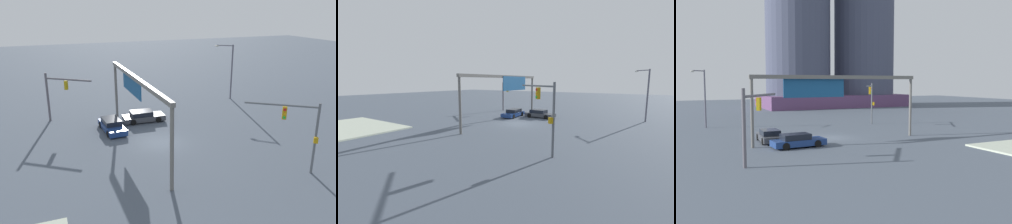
# 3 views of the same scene
# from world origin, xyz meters

# --- Properties ---
(ground_plane) EXTENTS (168.74, 168.74, 0.00)m
(ground_plane) POSITION_xyz_m (0.00, 0.00, 0.00)
(ground_plane) COLOR #4C5663
(traffic_signal_near_corner) EXTENTS (3.35, 4.45, 5.33)m
(traffic_signal_near_corner) POSITION_xyz_m (-9.47, -8.30, 3.52)
(traffic_signal_near_corner) COLOR #5C5961
(traffic_signal_near_corner) RESTS_ON ground
(traffic_signal_opposite_side) EXTENTS (3.56, 4.42, 5.53)m
(traffic_signal_opposite_side) POSITION_xyz_m (9.10, 7.76, 3.76)
(traffic_signal_opposite_side) COLOR slate
(traffic_signal_opposite_side) RESTS_ON ground
(streetlamp_curved_arm) EXTENTS (1.81, 2.02, 7.22)m
(streetlamp_curved_arm) POSITION_xyz_m (-11.22, 13.80, 4.25)
(streetlamp_curved_arm) COLOR slate
(streetlamp_curved_arm) RESTS_ON ground
(overhead_sign_gantry) EXTENTS (16.98, 0.43, 6.36)m
(overhead_sign_gantry) POSITION_xyz_m (-0.57, -2.10, 5.21)
(overhead_sign_gantry) COLOR slate
(overhead_sign_gantry) RESTS_ON ground
(sedan_car_approaching) EXTENTS (4.82, 2.13, 1.21)m
(sedan_car_approaching) POSITION_xyz_m (-4.64, -3.53, 0.58)
(sedan_car_approaching) COLOR navy
(sedan_car_approaching) RESTS_ON ground
(sedan_car_waiting_far) EXTENTS (2.06, 4.55, 1.21)m
(sedan_car_waiting_far) POSITION_xyz_m (-6.24, 0.26, 0.57)
(sedan_car_waiting_far) COLOR #42454B
(sedan_car_waiting_far) RESTS_ON ground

